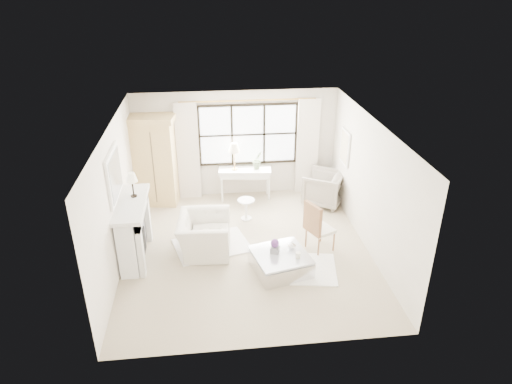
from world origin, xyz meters
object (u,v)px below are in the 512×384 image
console_table (245,184)px  club_armchair (204,235)px  armoire (154,160)px  coffee_table (280,262)px

console_table → club_armchair: bearing=-108.3°
armoire → club_armchair: bearing=-56.6°
console_table → armoire: bearing=-174.3°
club_armchair → coffee_table: (1.45, -0.87, -0.20)m
coffee_table → armoire: bearing=115.2°
armoire → console_table: 2.31m
coffee_table → console_table: bearing=83.4°
console_table → club_armchair: size_ratio=1.14×
console_table → coffee_table: (0.39, -3.20, -0.22)m
club_armchair → coffee_table: club_armchair is taller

